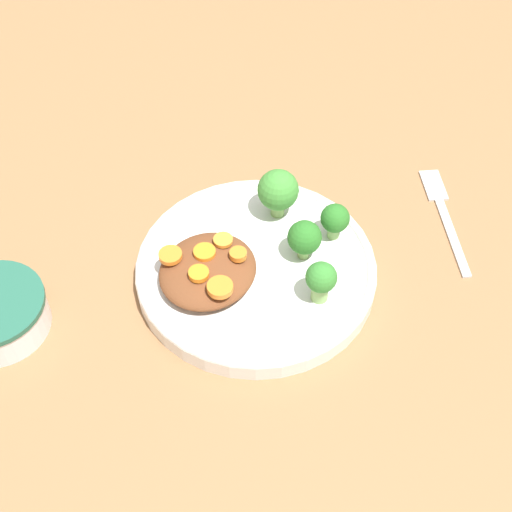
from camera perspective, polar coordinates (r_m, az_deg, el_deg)
name	(u,v)px	position (r m, az deg, el deg)	size (l,w,h in m)	color
ground_plane	(256,277)	(0.78, 0.00, -1.67)	(4.00, 4.00, 0.00)	#8C603D
plate	(256,269)	(0.77, 0.00, -1.04)	(0.26, 0.26, 0.03)	silver
stew_mound	(208,271)	(0.75, -3.88, -1.17)	(0.10, 0.11, 0.03)	brown
broccoli_floret_0	(304,238)	(0.75, 3.90, 1.44)	(0.04, 0.04, 0.05)	#759E51
broccoli_floret_1	(320,281)	(0.72, 5.18, -1.97)	(0.03, 0.03, 0.05)	#7FA85B
broccoli_floret_2	(278,191)	(0.79, 1.78, 5.23)	(0.05, 0.05, 0.06)	#759E51
broccoli_floret_3	(335,219)	(0.78, 6.33, 2.93)	(0.03, 0.03, 0.05)	#7FA85B
carrot_slice_0	(223,240)	(0.75, -2.65, 1.29)	(0.02, 0.02, 0.00)	orange
carrot_slice_1	(221,288)	(0.71, -2.79, -2.58)	(0.03, 0.03, 0.01)	orange
carrot_slice_2	(238,254)	(0.74, -1.44, 0.15)	(0.02, 0.02, 0.01)	orange
carrot_slice_3	(170,255)	(0.74, -6.87, 0.06)	(0.02, 0.02, 0.01)	orange
carrot_slice_4	(199,274)	(0.72, -4.60, -1.41)	(0.02, 0.02, 0.01)	orange
carrot_slice_5	(205,252)	(0.74, -4.14, 0.32)	(0.02, 0.02, 0.00)	orange
fork	(443,209)	(0.87, 14.71, 3.65)	(0.12, 0.14, 0.01)	silver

